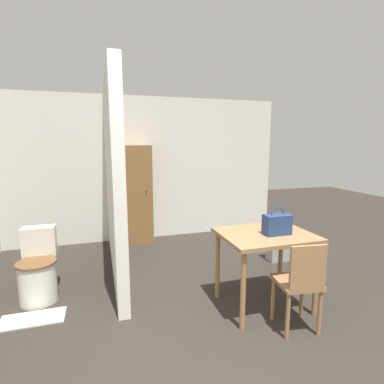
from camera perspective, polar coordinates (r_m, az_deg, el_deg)
wall_back at (r=5.38m, az=-10.89°, el=4.28°), size 5.31×0.12×2.50m
partition_wall at (r=4.05m, az=-14.77°, el=2.48°), size 0.12×2.51×2.50m
dining_table at (r=3.22m, az=13.80°, el=-9.46°), size 0.92×0.74×0.80m
wooden_chair at (r=2.97m, az=19.91°, el=-15.86°), size 0.41×0.41×0.86m
toilet at (r=3.80m, az=-27.25°, el=-13.26°), size 0.40×0.55×0.77m
handbag at (r=3.15m, az=15.88°, el=-5.92°), size 0.27×0.14×0.28m
wooden_cabinet at (r=5.19m, az=-10.45°, el=-0.52°), size 0.49×0.36×1.67m
bath_mat at (r=3.55m, az=-28.09°, el=-20.57°), size 0.60×0.29×0.01m
space_heater at (r=4.63m, az=16.05°, el=-9.56°), size 0.29×0.19×0.48m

